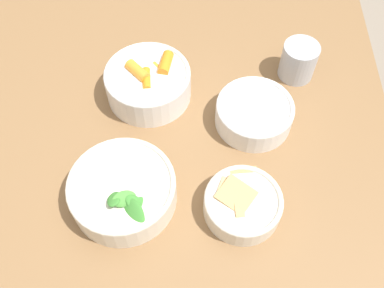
{
  "coord_description": "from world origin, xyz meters",
  "views": [
    {
      "loc": [
        0.11,
        -0.44,
        1.48
      ],
      "look_at": [
        0.09,
        0.0,
        0.8
      ],
      "focal_mm": 40.0,
      "sensor_mm": 36.0,
      "label": 1
    }
  ],
  "objects": [
    {
      "name": "ground_plane",
      "position": [
        0.0,
        0.0,
        0.0
      ],
      "size": [
        10.0,
        10.0,
        0.0
      ],
      "primitive_type": "plane",
      "color": "gray"
    },
    {
      "name": "dining_table",
      "position": [
        0.0,
        0.0,
        0.66
      ],
      "size": [
        0.99,
        1.1,
        0.77
      ],
      "color": "olive",
      "rests_on": "ground_plane"
    },
    {
      "name": "bowl_carrots",
      "position": [
        -0.01,
        0.14,
        0.81
      ],
      "size": [
        0.18,
        0.18,
        0.08
      ],
      "color": "white",
      "rests_on": "dining_table"
    },
    {
      "name": "bowl_greens",
      "position": [
        -0.03,
        -0.1,
        0.8
      ],
      "size": [
        0.19,
        0.19,
        0.08
      ],
      "color": "silver",
      "rests_on": "dining_table"
    },
    {
      "name": "bowl_beans_hotdog",
      "position": [
        0.21,
        0.08,
        0.8
      ],
      "size": [
        0.15,
        0.15,
        0.05
      ],
      "color": "white",
      "rests_on": "dining_table"
    },
    {
      "name": "bowl_cookies",
      "position": [
        0.18,
        -0.12,
        0.8
      ],
      "size": [
        0.14,
        0.14,
        0.05
      ],
      "color": "silver",
      "rests_on": "dining_table"
    },
    {
      "name": "cup",
      "position": [
        0.31,
        0.22,
        0.81
      ],
      "size": [
        0.08,
        0.08,
        0.08
      ],
      "color": "#B2B7C1",
      "rests_on": "dining_table"
    }
  ]
}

